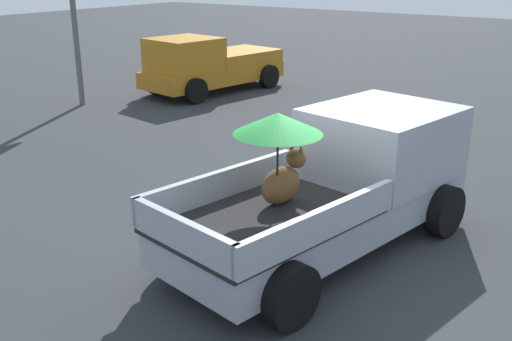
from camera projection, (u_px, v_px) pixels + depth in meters
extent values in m
plane|color=#2D3033|center=(321.00, 250.00, 8.77)|extent=(80.00, 80.00, 0.00)
cylinder|color=black|center=(342.00, 179.00, 10.45)|extent=(0.84, 0.41, 0.80)
cylinder|color=black|center=(444.00, 211.00, 9.13)|extent=(0.84, 0.41, 0.80)
cylinder|color=black|center=(184.00, 241.00, 8.14)|extent=(0.84, 0.41, 0.80)
cylinder|color=black|center=(290.00, 296.00, 6.82)|extent=(0.84, 0.41, 0.80)
cube|color=#9EA3AD|center=(322.00, 214.00, 8.58)|extent=(5.24, 2.64, 0.50)
cube|color=#9EA3AD|center=(382.00, 142.00, 9.24)|extent=(2.39, 2.20, 1.08)
cube|color=#4C606B|center=(417.00, 118.00, 9.84)|extent=(0.36, 1.70, 0.64)
cube|color=black|center=(266.00, 219.00, 7.72)|extent=(3.08, 2.30, 0.06)
cube|color=#9EA3AD|center=(219.00, 185.00, 8.27)|extent=(2.77, 0.58, 0.40)
cube|color=#9EA3AD|center=(322.00, 224.00, 7.03)|extent=(2.77, 0.58, 0.40)
cube|color=#9EA3AD|center=(183.00, 235.00, 6.75)|extent=(0.42, 1.83, 0.40)
ellipsoid|color=brown|center=(281.00, 185.00, 8.08)|extent=(0.73, 0.43, 0.52)
sphere|color=brown|center=(296.00, 158.00, 8.17)|extent=(0.32, 0.32, 0.28)
cone|color=brown|center=(292.00, 147.00, 8.18)|extent=(0.10, 0.10, 0.12)
cone|color=brown|center=(301.00, 150.00, 8.07)|extent=(0.10, 0.10, 0.12)
cylinder|color=black|center=(277.00, 170.00, 7.85)|extent=(0.03, 0.03, 1.07)
cone|color=#19722D|center=(278.00, 123.00, 7.64)|extent=(1.36, 1.36, 0.28)
cylinder|color=black|center=(196.00, 91.00, 17.63)|extent=(0.79, 0.36, 0.76)
cylinder|color=black|center=(156.00, 82.00, 18.86)|extent=(0.79, 0.36, 0.76)
cylinder|color=black|center=(269.00, 76.00, 19.81)|extent=(0.79, 0.36, 0.76)
cylinder|color=black|center=(229.00, 70.00, 21.05)|extent=(0.79, 0.36, 0.76)
cube|color=#B27219|center=(214.00, 74.00, 19.28)|extent=(5.01, 2.46, 0.50)
cube|color=#B27219|center=(184.00, 55.00, 18.21)|extent=(2.14, 2.05, 1.00)
cube|color=#B27219|center=(236.00, 57.00, 19.81)|extent=(2.93, 2.16, 0.40)
cylinder|color=#59595B|center=(76.00, 39.00, 16.98)|extent=(0.16, 0.16, 3.80)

